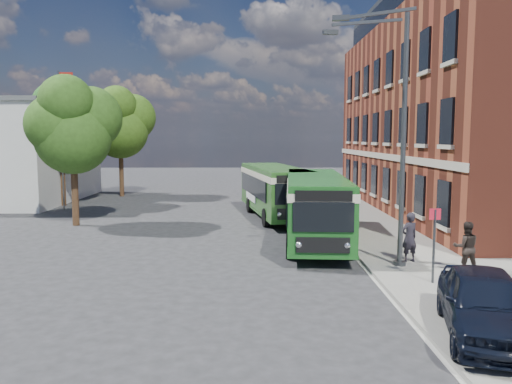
{
  "coord_description": "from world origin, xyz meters",
  "views": [
    {
      "loc": [
        -0.12,
        -19.56,
        4.72
      ],
      "look_at": [
        0.06,
        3.65,
        2.2
      ],
      "focal_mm": 35.0,
      "sensor_mm": 36.0,
      "label": 1
    }
  ],
  "objects_px": {
    "bus_rear": "(275,187)",
    "bus_front": "(315,202)",
    "parked_car": "(485,303)",
    "street_lamp": "(393,136)"
  },
  "relations": [
    {
      "from": "bus_front",
      "to": "bus_rear",
      "type": "bearing_deg",
      "value": 102.1
    },
    {
      "from": "street_lamp",
      "to": "bus_rear",
      "type": "height_order",
      "value": "street_lamp"
    },
    {
      "from": "bus_front",
      "to": "parked_car",
      "type": "height_order",
      "value": "bus_front"
    },
    {
      "from": "bus_front",
      "to": "bus_rear",
      "type": "height_order",
      "value": "same"
    },
    {
      "from": "bus_front",
      "to": "parked_car",
      "type": "bearing_deg",
      "value": -77.53
    },
    {
      "from": "bus_rear",
      "to": "bus_front",
      "type": "bearing_deg",
      "value": -77.9
    },
    {
      "from": "bus_rear",
      "to": "parked_car",
      "type": "bearing_deg",
      "value": -77.67
    },
    {
      "from": "parked_car",
      "to": "bus_rear",
      "type": "bearing_deg",
      "value": 117.17
    },
    {
      "from": "bus_front",
      "to": "street_lamp",
      "type": "bearing_deg",
      "value": -66.61
    },
    {
      "from": "street_lamp",
      "to": "parked_car",
      "type": "relative_size",
      "value": 1.97
    }
  ]
}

